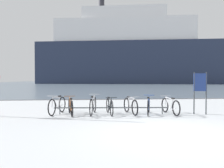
{
  "coord_description": "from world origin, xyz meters",
  "views": [
    {
      "loc": [
        -2.12,
        -5.72,
        1.5
      ],
      "look_at": [
        -1.0,
        6.83,
        1.2
      ],
      "focal_mm": 34.97,
      "sensor_mm": 36.0,
      "label": 1
    }
  ],
  "objects_px": {
    "bicycle_2": "(93,105)",
    "info_sign": "(200,86)",
    "bicycle_3": "(110,106)",
    "bicycle_5": "(149,106)",
    "bicycle_6": "(170,106)",
    "bicycle_4": "(130,106)",
    "bicycle_1": "(71,107)",
    "bicycle_0": "(57,105)",
    "ferry_ship": "(127,52)"
  },
  "relations": [
    {
      "from": "bicycle_0",
      "to": "bicycle_4",
      "type": "relative_size",
      "value": 1.03
    },
    {
      "from": "bicycle_2",
      "to": "bicycle_5",
      "type": "distance_m",
      "value": 2.35
    },
    {
      "from": "bicycle_0",
      "to": "ferry_ship",
      "type": "relative_size",
      "value": 0.03
    },
    {
      "from": "bicycle_1",
      "to": "bicycle_0",
      "type": "bearing_deg",
      "value": 153.42
    },
    {
      "from": "bicycle_5",
      "to": "bicycle_6",
      "type": "xyz_separation_m",
      "value": [
        0.92,
        -0.06,
        -0.02
      ]
    },
    {
      "from": "bicycle_2",
      "to": "bicycle_1",
      "type": "bearing_deg",
      "value": -176.07
    },
    {
      "from": "bicycle_1",
      "to": "bicycle_5",
      "type": "xyz_separation_m",
      "value": [
        3.27,
        -0.11,
        0.02
      ]
    },
    {
      "from": "bicycle_2",
      "to": "info_sign",
      "type": "xyz_separation_m",
      "value": [
        4.52,
        -0.36,
        0.81
      ]
    },
    {
      "from": "bicycle_1",
      "to": "bicycle_3",
      "type": "bearing_deg",
      "value": -0.87
    },
    {
      "from": "bicycle_5",
      "to": "bicycle_4",
      "type": "bearing_deg",
      "value": 166.07
    },
    {
      "from": "bicycle_4",
      "to": "bicycle_6",
      "type": "distance_m",
      "value": 1.68
    },
    {
      "from": "bicycle_5",
      "to": "bicycle_0",
      "type": "bearing_deg",
      "value": 173.99
    },
    {
      "from": "bicycle_3",
      "to": "ferry_ship",
      "type": "distance_m",
      "value": 58.22
    },
    {
      "from": "bicycle_2",
      "to": "ferry_ship",
      "type": "bearing_deg",
      "value": 79.55
    },
    {
      "from": "bicycle_6",
      "to": "bicycle_5",
      "type": "bearing_deg",
      "value": 176.15
    },
    {
      "from": "bicycle_1",
      "to": "bicycle_3",
      "type": "relative_size",
      "value": 0.99
    },
    {
      "from": "bicycle_2",
      "to": "bicycle_3",
      "type": "distance_m",
      "value": 0.7
    },
    {
      "from": "info_sign",
      "to": "bicycle_3",
      "type": "bearing_deg",
      "value": 175.96
    },
    {
      "from": "bicycle_3",
      "to": "info_sign",
      "type": "height_order",
      "value": "info_sign"
    },
    {
      "from": "bicycle_1",
      "to": "info_sign",
      "type": "relative_size",
      "value": 0.92
    },
    {
      "from": "bicycle_3",
      "to": "ferry_ship",
      "type": "xyz_separation_m",
      "value": [
        9.74,
        56.67,
        9.15
      ]
    },
    {
      "from": "bicycle_3",
      "to": "bicycle_6",
      "type": "bearing_deg",
      "value": -3.32
    },
    {
      "from": "bicycle_4",
      "to": "bicycle_5",
      "type": "xyz_separation_m",
      "value": [
        0.74,
        -0.18,
        0.01
      ]
    },
    {
      "from": "bicycle_3",
      "to": "bicycle_5",
      "type": "relative_size",
      "value": 1.0
    },
    {
      "from": "bicycle_6",
      "to": "bicycle_4",
      "type": "bearing_deg",
      "value": 171.57
    },
    {
      "from": "bicycle_1",
      "to": "info_sign",
      "type": "height_order",
      "value": "info_sign"
    },
    {
      "from": "bicycle_4",
      "to": "bicycle_5",
      "type": "distance_m",
      "value": 0.77
    },
    {
      "from": "bicycle_2",
      "to": "bicycle_3",
      "type": "relative_size",
      "value": 1.02
    },
    {
      "from": "bicycle_0",
      "to": "ferry_ship",
      "type": "bearing_deg",
      "value": 78.03
    },
    {
      "from": "bicycle_0",
      "to": "bicycle_2",
      "type": "distance_m",
      "value": 1.53
    },
    {
      "from": "bicycle_4",
      "to": "info_sign",
      "type": "bearing_deg",
      "value": -7.18
    },
    {
      "from": "bicycle_1",
      "to": "bicycle_6",
      "type": "relative_size",
      "value": 0.98
    },
    {
      "from": "bicycle_0",
      "to": "bicycle_1",
      "type": "distance_m",
      "value": 0.66
    },
    {
      "from": "bicycle_3",
      "to": "bicycle_1",
      "type": "bearing_deg",
      "value": 179.13
    },
    {
      "from": "bicycle_2",
      "to": "info_sign",
      "type": "relative_size",
      "value": 0.95
    },
    {
      "from": "bicycle_1",
      "to": "bicycle_2",
      "type": "xyz_separation_m",
      "value": [
        0.93,
        0.06,
        0.03
      ]
    },
    {
      "from": "bicycle_2",
      "to": "bicycle_5",
      "type": "xyz_separation_m",
      "value": [
        2.34,
        -0.18,
        -0.02
      ]
    },
    {
      "from": "info_sign",
      "to": "bicycle_6",
      "type": "bearing_deg",
      "value": 174.48
    },
    {
      "from": "bicycle_1",
      "to": "bicycle_3",
      "type": "height_order",
      "value": "bicycle_3"
    },
    {
      "from": "ferry_ship",
      "to": "bicycle_3",
      "type": "bearing_deg",
      "value": -99.76
    },
    {
      "from": "bicycle_0",
      "to": "bicycle_3",
      "type": "relative_size",
      "value": 1.01
    },
    {
      "from": "bicycle_2",
      "to": "bicycle_6",
      "type": "xyz_separation_m",
      "value": [
        3.26,
        -0.24,
        -0.04
      ]
    },
    {
      "from": "bicycle_1",
      "to": "bicycle_4",
      "type": "bearing_deg",
      "value": 1.65
    },
    {
      "from": "bicycle_6",
      "to": "bicycle_2",
      "type": "bearing_deg",
      "value": 175.84
    },
    {
      "from": "bicycle_3",
      "to": "bicycle_5",
      "type": "xyz_separation_m",
      "value": [
        1.65,
        -0.09,
        0.01
      ]
    },
    {
      "from": "bicycle_6",
      "to": "bicycle_0",
      "type": "bearing_deg",
      "value": 174.41
    },
    {
      "from": "bicycle_3",
      "to": "bicycle_4",
      "type": "height_order",
      "value": "bicycle_4"
    },
    {
      "from": "bicycle_0",
      "to": "bicycle_5",
      "type": "height_order",
      "value": "bicycle_0"
    },
    {
      "from": "bicycle_0",
      "to": "bicycle_6",
      "type": "xyz_separation_m",
      "value": [
        4.78,
        -0.47,
        -0.03
      ]
    },
    {
      "from": "bicycle_1",
      "to": "bicycle_5",
      "type": "relative_size",
      "value": 0.98
    }
  ]
}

